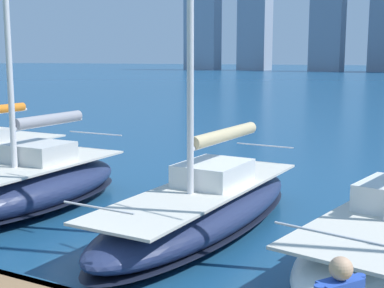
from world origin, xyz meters
name	(u,v)px	position (x,y,z in m)	size (l,w,h in m)	color
sailboat_tan	(204,206)	(-0.10, -6.57, 0.64)	(2.71, 8.79, 9.23)	navy
sailboat_grey	(30,184)	(5.20, -6.03, 0.72)	(2.93, 6.89, 9.50)	navy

